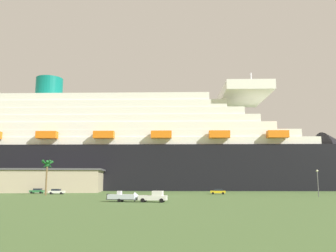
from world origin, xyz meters
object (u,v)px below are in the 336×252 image
object	(u,v)px
palm_tree	(47,167)
parked_car_yellow_taxi	(218,191)
small_boat_on_trailer	(125,197)
street_lamp	(317,179)
pickup_truck	(154,197)
cruise_ship	(109,151)
parked_car_white_van	(56,191)
parked_car_green_wagon	(37,191)

from	to	relation	value
palm_tree	parked_car_yellow_taxi	distance (m)	50.59
small_boat_on_trailer	palm_tree	world-z (taller)	palm_tree
palm_tree	street_lamp	size ratio (longest dim) A/B	1.45
parked_car_yellow_taxi	pickup_truck	bearing A→B (deg)	-115.84
street_lamp	small_boat_on_trailer	bearing A→B (deg)	-157.51
cruise_ship	street_lamp	bearing A→B (deg)	-43.88
parked_car_yellow_taxi	palm_tree	bearing A→B (deg)	-171.46
small_boat_on_trailer	parked_car_white_van	bearing A→B (deg)	124.93
small_boat_on_trailer	palm_tree	bearing A→B (deg)	132.21
parked_car_white_van	parked_car_yellow_taxi	distance (m)	48.79
pickup_truck	parked_car_green_wagon	world-z (taller)	pickup_truck
cruise_ship	parked_car_yellow_taxi	xyz separation A→B (m)	(40.86, -45.23, -15.70)
cruise_ship	small_boat_on_trailer	size ratio (longest dim) A/B	29.68
palm_tree	parked_car_yellow_taxi	bearing A→B (deg)	8.54
palm_tree	small_boat_on_trailer	bearing A→B (deg)	-47.79
palm_tree	parked_car_green_wagon	xyz separation A→B (m)	(-7.23, 12.97, -7.22)
small_boat_on_trailer	street_lamp	world-z (taller)	street_lamp
street_lamp	parked_car_yellow_taxi	world-z (taller)	street_lamp
pickup_truck	parked_car_white_van	bearing A→B (deg)	129.84
street_lamp	parked_car_white_van	size ratio (longest dim) A/B	1.48
palm_tree	parked_car_green_wagon	bearing A→B (deg)	119.14
palm_tree	parked_car_yellow_taxi	world-z (taller)	palm_tree
street_lamp	parked_car_yellow_taxi	bearing A→B (deg)	144.74
parked_car_yellow_taxi	small_boat_on_trailer	bearing A→B (deg)	-123.34
cruise_ship	palm_tree	distance (m)	54.04
parked_car_white_van	palm_tree	bearing A→B (deg)	-95.53
cruise_ship	parked_car_white_van	xyz separation A→B (m)	(-7.93, -45.18, -15.70)
parked_car_white_van	parked_car_yellow_taxi	world-z (taller)	same
cruise_ship	parked_car_green_wagon	size ratio (longest dim) A/B	53.33
pickup_truck	palm_tree	xyz separation A→B (m)	(-31.61, 29.53, 7.00)
small_boat_on_trailer	pickup_truck	bearing A→B (deg)	-10.04
palm_tree	pickup_truck	bearing A→B (deg)	-43.05
cruise_ship	parked_car_yellow_taxi	world-z (taller)	cruise_ship
palm_tree	parked_car_green_wagon	size ratio (longest dim) A/B	2.30
parked_car_yellow_taxi	street_lamp	bearing A→B (deg)	-35.26
cruise_ship	palm_tree	bearing A→B (deg)	-99.33
parked_car_green_wagon	parked_car_yellow_taxi	bearing A→B (deg)	-5.57
street_lamp	parked_car_green_wagon	size ratio (longest dim) A/B	1.59
cruise_ship	parked_car_yellow_taxi	distance (m)	62.95
street_lamp	parked_car_white_van	bearing A→B (deg)	167.07
cruise_ship	pickup_truck	world-z (taller)	cruise_ship
pickup_truck	small_boat_on_trailer	distance (m)	5.83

